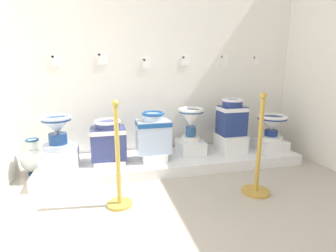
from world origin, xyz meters
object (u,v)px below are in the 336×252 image
(info_placard_third, at_px, (147,63))
(stanchion_post_near_right, at_px, (258,166))
(plinth_block_rightmost, at_px, (230,142))
(plinth_block_squat_floral, at_px, (270,145))
(plinth_block_pale_glazed, at_px, (109,160))
(decorative_vase_spare, at_px, (34,159))
(info_placard_first, at_px, (56,60))
(plinth_block_central_ornate, at_px, (190,146))
(info_placard_second, at_px, (103,58))
(antique_toilet_squat_floral, at_px, (272,124))
(antique_toilet_broad_patterned, at_px, (57,129))
(antique_toilet_rightmost, at_px, (232,116))
(antique_toilet_central_ornate, at_px, (191,119))
(plinth_block_broad_patterned, at_px, (60,158))
(antique_toilet_pale_glazed, at_px, (108,139))
(stanchion_post_near_left, at_px, (118,173))
(plinth_block_slender_white, at_px, (154,156))
(info_placard_fifth, at_px, (224,60))
(info_placard_fourth, at_px, (186,60))
(info_placard_sixth, at_px, (256,60))
(antique_toilet_slender_white, at_px, (153,132))

(info_placard_third, distance_m, stanchion_post_near_right, 1.82)
(plinth_block_rightmost, xyz_separation_m, plinth_block_squat_floral, (0.53, -0.10, -0.04))
(plinth_block_pale_glazed, distance_m, decorative_vase_spare, 0.84)
(plinth_block_pale_glazed, distance_m, info_placard_first, 1.31)
(plinth_block_central_ornate, distance_m, info_placard_second, 1.54)
(antique_toilet_squat_floral, bearing_deg, antique_toilet_broad_patterned, 179.19)
(plinth_block_pale_glazed, xyz_separation_m, stanchion_post_near_right, (1.37, -0.89, 0.13))
(antique_toilet_rightmost, bearing_deg, antique_toilet_broad_patterned, -178.17)
(antique_toilet_central_ornate, height_order, antique_toilet_rightmost, antique_toilet_rightmost)
(antique_toilet_rightmost, bearing_deg, plinth_block_broad_patterned, -178.17)
(plinth_block_pale_glazed, height_order, antique_toilet_squat_floral, antique_toilet_squat_floral)
(antique_toilet_pale_glazed, bearing_deg, info_placard_first, 143.88)
(info_placard_first, relative_size, decorative_vase_spare, 0.29)
(antique_toilet_broad_patterned, bearing_deg, plinth_block_rightmost, 1.83)
(plinth_block_rightmost, bearing_deg, stanchion_post_near_left, -151.02)
(plinth_block_slender_white, relative_size, antique_toilet_rightmost, 0.61)
(info_placard_first, xyz_separation_m, decorative_vase_spare, (-0.29, -0.24, -1.11))
(antique_toilet_broad_patterned, height_order, info_placard_first, info_placard_first)
(plinth_block_pale_glazed, height_order, info_placard_first, info_placard_first)
(antique_toilet_rightmost, height_order, info_placard_fifth, info_placard_fifth)
(info_placard_fourth, bearing_deg, antique_toilet_rightmost, -35.13)
(info_placard_sixth, bearing_deg, plinth_block_broad_patterned, -170.69)
(antique_toilet_central_ornate, height_order, info_placard_fifth, info_placard_fifth)
(plinth_block_central_ornate, xyz_separation_m, decorative_vase_spare, (-1.86, 0.06, -0.03))
(plinth_block_rightmost, xyz_separation_m, info_placard_third, (-1.03, 0.36, 1.01))
(antique_toilet_broad_patterned, relative_size, antique_toilet_squat_floral, 0.96)
(decorative_vase_spare, bearing_deg, plinth_block_slender_white, -9.28)
(decorative_vase_spare, bearing_deg, info_placard_first, 39.43)
(antique_toilet_central_ornate, bearing_deg, antique_toilet_rightmost, -6.86)
(antique_toilet_rightmost, relative_size, info_placard_fifth, 2.94)
(plinth_block_slender_white, distance_m, info_placard_fourth, 1.32)
(plinth_block_pale_glazed, relative_size, antique_toilet_squat_floral, 1.02)
(antique_toilet_broad_patterned, distance_m, plinth_block_central_ornate, 1.60)
(antique_toilet_slender_white, bearing_deg, plinth_block_central_ornate, 17.34)
(plinth_block_slender_white, height_order, info_placard_fifth, info_placard_fifth)
(plinth_block_pale_glazed, height_order, info_placard_fourth, info_placard_fourth)
(plinth_block_broad_patterned, relative_size, info_placard_third, 2.87)
(plinth_block_central_ornate, distance_m, info_placard_third, 1.20)
(plinth_block_central_ornate, height_order, info_placard_third, info_placard_third)
(info_placard_fifth, bearing_deg, antique_toilet_broad_patterned, -168.61)
(antique_toilet_slender_white, distance_m, info_placard_third, 0.91)
(info_placard_third, bearing_deg, info_placard_fourth, -0.00)
(plinth_block_slender_white, relative_size, stanchion_post_near_right, 0.29)
(plinth_block_rightmost, relative_size, stanchion_post_near_right, 0.37)
(plinth_block_broad_patterned, xyz_separation_m, antique_toilet_pale_glazed, (0.53, 0.04, 0.17))
(plinth_block_broad_patterned, height_order, antique_toilet_rightmost, antique_toilet_rightmost)
(antique_toilet_central_ornate, height_order, stanchion_post_near_left, stanchion_post_near_left)
(plinth_block_squat_floral, bearing_deg, antique_toilet_slender_white, 179.80)
(antique_toilet_pale_glazed, bearing_deg, plinth_block_squat_floral, -1.99)
(decorative_vase_spare, bearing_deg, info_placard_sixth, 4.71)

